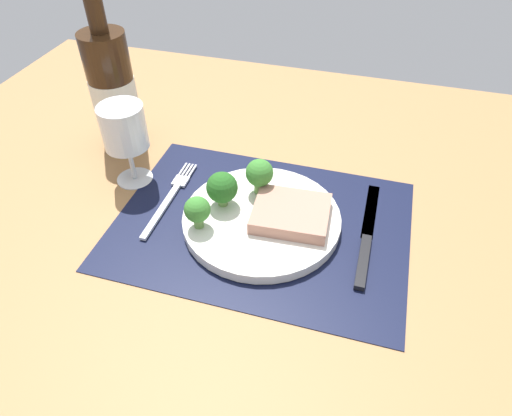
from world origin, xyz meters
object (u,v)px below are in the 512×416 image
at_px(steak, 291,213).
at_px(fork, 170,197).
at_px(wine_bottle, 113,91).
at_px(wine_glass, 125,132).
at_px(plate, 262,219).
at_px(knife, 366,240).

xyz_separation_m(steak, fork, (-0.20, 0.01, -0.02)).
height_order(wine_bottle, wine_glass, wine_bottle).
bearing_deg(steak, wine_glass, 171.50).
bearing_deg(steak, plate, -172.90).
bearing_deg(knife, wine_glass, 175.72).
height_order(fork, knife, knife).
xyz_separation_m(knife, wine_glass, (-0.40, 0.04, 0.09)).
distance_m(steak, wine_glass, 0.29).
distance_m(plate, fork, 0.16).
xyz_separation_m(plate, wine_glass, (-0.24, 0.05, 0.08)).
bearing_deg(fork, knife, -0.09).
relative_size(plate, steak, 2.15).
bearing_deg(fork, plate, -3.59).
xyz_separation_m(steak, knife, (0.12, -0.00, -0.02)).
relative_size(plate, fork, 1.25).
relative_size(steak, wine_glass, 0.80).
height_order(steak, fork, steak).
bearing_deg(wine_glass, plate, -11.29).
distance_m(wine_bottle, wine_glass, 0.12).
bearing_deg(fork, wine_glass, 158.93).
xyz_separation_m(knife, wine_bottle, (-0.47, 0.14, 0.10)).
xyz_separation_m(plate, fork, (-0.16, 0.01, -0.01)).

